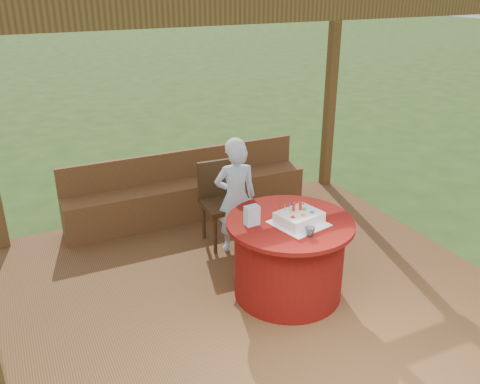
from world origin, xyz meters
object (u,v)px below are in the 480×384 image
object	(u,v)px
birthday_cake	(299,218)
gift_bag	(252,215)
drinking_glass	(310,232)
chair	(222,198)
table	(289,257)
elderly_woman	(236,195)
bench	(189,195)

from	to	relation	value
birthday_cake	gift_bag	size ratio (longest dim) A/B	2.81
gift_bag	drinking_glass	bearing A→B (deg)	-53.02
chair	birthday_cake	xyz separation A→B (m)	(0.16, -1.32, 0.30)
table	gift_bag	size ratio (longest dim) A/B	6.47
gift_bag	drinking_glass	world-z (taller)	gift_bag
elderly_woman	drinking_glass	distance (m)	1.30
birthday_cake	drinking_glass	bearing A→B (deg)	-99.34
elderly_woman	gift_bag	world-z (taller)	elderly_woman
bench	elderly_woman	distance (m)	1.10
bench	chair	xyz separation A→B (m)	(0.12, -0.75, 0.25)
table	birthday_cake	xyz separation A→B (m)	(0.04, -0.08, 0.43)
bench	birthday_cake	size ratio (longest dim) A/B	6.01
chair	birthday_cake	size ratio (longest dim) A/B	1.82
chair	drinking_glass	world-z (taller)	chair
birthday_cake	gift_bag	distance (m)	0.41
bench	chair	bearing A→B (deg)	-80.93
table	elderly_woman	size ratio (longest dim) A/B	0.91
table	drinking_glass	xyz separation A→B (m)	(-0.00, -0.32, 0.41)
table	elderly_woman	xyz separation A→B (m)	(-0.09, 0.96, 0.26)
table	drinking_glass	distance (m)	0.52
elderly_woman	gift_bag	xyz separation A→B (m)	(-0.25, -0.88, 0.20)
table	birthday_cake	distance (m)	0.44
bench	drinking_glass	xyz separation A→B (m)	(0.25, -2.31, 0.53)
elderly_woman	gift_bag	distance (m)	0.94
chair	elderly_woman	size ratio (longest dim) A/B	0.72
birthday_cake	drinking_glass	distance (m)	0.24
table	drinking_glass	world-z (taller)	drinking_glass
table	elderly_woman	world-z (taller)	elderly_woman
gift_bag	chair	bearing A→B (deg)	76.12
gift_bag	birthday_cake	bearing A→B (deg)	-26.81
birthday_cake	bench	bearing A→B (deg)	97.83
table	chair	world-z (taller)	chair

